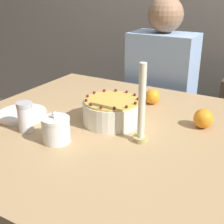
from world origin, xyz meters
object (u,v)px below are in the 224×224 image
object	(u,v)px
sugar_bowl	(56,129)
sugar_shaker	(25,117)
person_man_blue_shirt	(160,107)
candle	(141,110)
cake	(112,111)

from	to	relation	value
sugar_bowl	sugar_shaker	bearing A→B (deg)	176.45
sugar_shaker	person_man_blue_shirt	size ratio (longest dim) A/B	0.10
sugar_bowl	sugar_shaker	size ratio (longest dim) A/B	0.99
sugar_shaker	person_man_blue_shirt	distance (m)	1.03
sugar_shaker	candle	world-z (taller)	candle
cake	candle	size ratio (longest dim) A/B	0.82
sugar_bowl	sugar_shaker	xyz separation A→B (m)	(-0.16, 0.01, 0.01)
candle	person_man_blue_shirt	distance (m)	0.92
sugar_bowl	person_man_blue_shirt	xyz separation A→B (m)	(0.03, 0.99, -0.25)
candle	person_man_blue_shirt	world-z (taller)	person_man_blue_shirt
person_man_blue_shirt	candle	bearing A→B (deg)	106.32
sugar_bowl	cake	bearing A→B (deg)	69.94
cake	sugar_shaker	distance (m)	0.35
sugar_shaker	sugar_bowl	bearing A→B (deg)	-3.55
person_man_blue_shirt	sugar_shaker	bearing A→B (deg)	79.22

